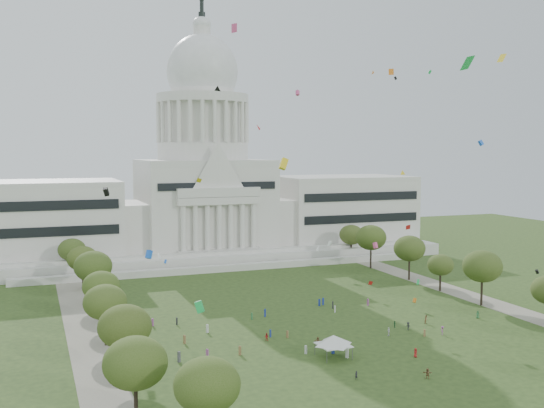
# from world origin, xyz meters

# --- Properties ---
(ground) EXTENTS (400.00, 400.00, 0.00)m
(ground) POSITION_xyz_m (0.00, 0.00, 0.00)
(ground) COLOR #2D431B
(ground) RESTS_ON ground
(capitol) EXTENTS (160.00, 64.50, 91.30)m
(capitol) POSITION_xyz_m (0.00, 113.59, 22.30)
(capitol) COLOR silver
(capitol) RESTS_ON ground
(path_left) EXTENTS (8.00, 160.00, 0.04)m
(path_left) POSITION_xyz_m (-48.00, 30.00, 0.02)
(path_left) COLOR gray
(path_left) RESTS_ON ground
(path_right) EXTENTS (8.00, 160.00, 0.04)m
(path_right) POSITION_xyz_m (48.00, 30.00, 0.02)
(path_right) COLOR gray
(path_right) RESTS_ON ground
(row_tree_l_0) EXTENTS (8.85, 8.85, 12.59)m
(row_tree_l_0) POSITION_xyz_m (-45.26, -21.68, 8.95)
(row_tree_l_0) COLOR black
(row_tree_l_0) RESTS_ON ground
(row_tree_l_1) EXTENTS (8.86, 8.86, 12.59)m
(row_tree_l_1) POSITION_xyz_m (-44.07, -2.96, 8.95)
(row_tree_l_1) COLOR black
(row_tree_l_1) RESTS_ON ground
(row_tree_l_2) EXTENTS (8.42, 8.42, 11.97)m
(row_tree_l_2) POSITION_xyz_m (-45.04, 17.30, 8.51)
(row_tree_l_2) COLOR black
(row_tree_l_2) RESTS_ON ground
(row_tree_r_2) EXTENTS (9.55, 9.55, 13.58)m
(row_tree_r_2) POSITION_xyz_m (44.17, 17.44, 9.66)
(row_tree_r_2) COLOR black
(row_tree_r_2) RESTS_ON ground
(row_tree_l_3) EXTENTS (8.12, 8.12, 11.55)m
(row_tree_l_3) POSITION_xyz_m (-44.09, 33.92, 8.21)
(row_tree_l_3) COLOR black
(row_tree_l_3) RESTS_ON ground
(row_tree_r_3) EXTENTS (7.01, 7.01, 9.98)m
(row_tree_r_3) POSITION_xyz_m (44.40, 34.48, 7.08)
(row_tree_r_3) COLOR black
(row_tree_r_3) RESTS_ON ground
(row_tree_l_4) EXTENTS (9.29, 9.29, 13.21)m
(row_tree_l_4) POSITION_xyz_m (-44.08, 52.42, 9.39)
(row_tree_l_4) COLOR black
(row_tree_l_4) RESTS_ON ground
(row_tree_r_4) EXTENTS (9.19, 9.19, 13.06)m
(row_tree_r_4) POSITION_xyz_m (44.76, 50.04, 9.29)
(row_tree_r_4) COLOR black
(row_tree_r_4) RESTS_ON ground
(row_tree_l_5) EXTENTS (8.33, 8.33, 11.85)m
(row_tree_l_5) POSITION_xyz_m (-45.22, 71.01, 8.42)
(row_tree_l_5) COLOR black
(row_tree_l_5) RESTS_ON ground
(row_tree_r_5) EXTENTS (9.82, 9.82, 13.96)m
(row_tree_r_5) POSITION_xyz_m (43.49, 70.19, 9.93)
(row_tree_r_5) COLOR black
(row_tree_r_5) RESTS_ON ground
(row_tree_l_6) EXTENTS (8.19, 8.19, 11.64)m
(row_tree_l_6) POSITION_xyz_m (-46.87, 89.14, 8.27)
(row_tree_l_6) COLOR black
(row_tree_l_6) RESTS_ON ground
(row_tree_r_6) EXTENTS (8.42, 8.42, 11.97)m
(row_tree_r_6) POSITION_xyz_m (45.96, 88.13, 8.51)
(row_tree_r_6) COLOR black
(row_tree_r_6) RESTS_ON ground
(near_tree_0) EXTENTS (8.47, 8.47, 12.04)m
(near_tree_0) POSITION_xyz_m (-38.00, -32.00, 8.56)
(near_tree_0) COLOR black
(near_tree_0) RESTS_ON ground
(event_tent) EXTENTS (7.88, 7.88, 4.27)m
(event_tent) POSITION_xyz_m (-7.04, -4.96, 3.31)
(event_tent) COLOR #4C4C4C
(event_tent) RESTS_ON ground
(person_0) EXTENTS (0.99, 0.95, 1.71)m
(person_0) POSITION_xyz_m (35.47, 7.97, 0.85)
(person_0) COLOR #33723F
(person_0) RESTS_ON ground
(person_2) EXTENTS (1.07, 1.00, 1.88)m
(person_2) POSITION_xyz_m (22.06, 8.33, 0.94)
(person_2) COLOR olive
(person_2) RESTS_ON ground
(person_3) EXTENTS (0.99, 1.24, 1.70)m
(person_3) POSITION_xyz_m (15.57, 5.41, 0.85)
(person_3) COLOR #26262B
(person_3) RESTS_ON ground
(person_4) EXTENTS (0.70, 1.10, 1.77)m
(person_4) POSITION_xyz_m (9.57, 3.30, 0.88)
(person_4) COLOR silver
(person_4) RESTS_ON ground
(person_5) EXTENTS (1.67, 1.29, 1.69)m
(person_5) POSITION_xyz_m (-6.68, 2.53, 0.84)
(person_5) COLOR olive
(person_5) RESTS_ON ground
(person_6) EXTENTS (0.61, 0.88, 1.70)m
(person_6) POSITION_xyz_m (7.05, -10.17, 0.85)
(person_6) COLOR #B21E1E
(person_6) RESTS_ON ground
(person_7) EXTENTS (0.60, 0.48, 1.47)m
(person_7) POSITION_xyz_m (-8.52, -16.39, 0.73)
(person_7) COLOR #26262B
(person_7) RESTS_ON ground
(person_8) EXTENTS (0.90, 0.79, 1.57)m
(person_8) POSITION_xyz_m (-14.87, 9.04, 0.79)
(person_8) COLOR #B21E1E
(person_8) RESTS_ON ground
(person_9) EXTENTS (1.11, 1.32, 1.81)m
(person_9) POSITION_xyz_m (20.25, -0.04, 0.91)
(person_9) COLOR #994C8C
(person_9) RESTS_ON ground
(person_10) EXTENTS (0.62, 0.94, 1.49)m
(person_10) POSITION_xyz_m (13.96, 8.06, 0.74)
(person_10) COLOR #33723F
(person_10) RESTS_ON ground
(person_11) EXTENTS (1.72, 1.34, 1.74)m
(person_11) POSITION_xyz_m (2.76, -20.17, 0.87)
(person_11) COLOR olive
(person_11) RESTS_ON ground
(distant_crowd) EXTENTS (60.60, 38.24, 1.94)m
(distant_crowd) POSITION_xyz_m (-13.63, 13.64, 0.86)
(distant_crowd) COLOR #4C4C51
(distant_crowd) RESTS_ON ground
(kite_swarm) EXTENTS (94.40, 99.21, 62.45)m
(kite_swarm) POSITION_xyz_m (0.52, 11.28, 29.61)
(kite_swarm) COLOR black
(kite_swarm) RESTS_ON ground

